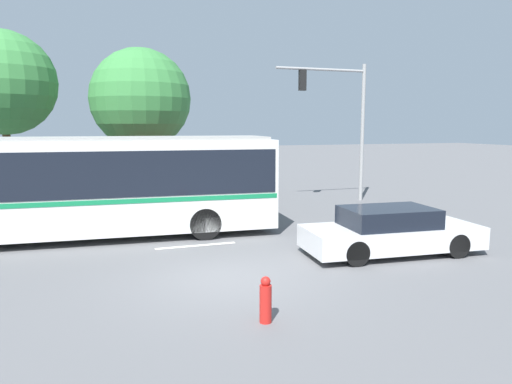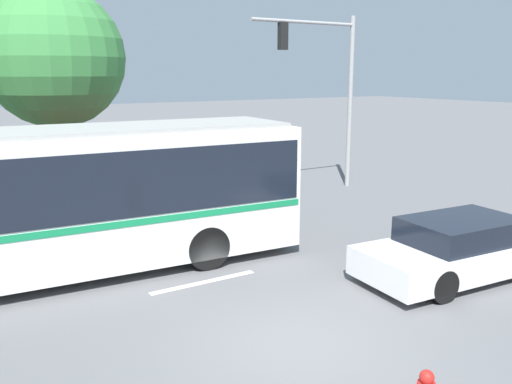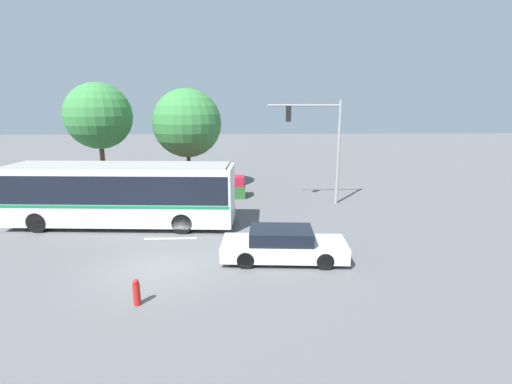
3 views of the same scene
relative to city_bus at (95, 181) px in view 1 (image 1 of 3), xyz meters
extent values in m
plane|color=#5B5B5E|center=(2.85, -5.21, -1.82)|extent=(140.00, 140.00, 0.00)
cube|color=silver|center=(0.01, 0.00, -0.15)|extent=(11.36, 3.20, 2.84)
cube|color=black|center=(0.01, 0.00, 0.31)|extent=(11.14, 3.22, 1.36)
cube|color=#147A47|center=(0.01, 0.00, -0.49)|extent=(11.25, 3.22, 0.14)
cube|color=#959592|center=(0.01, 0.00, 1.33)|extent=(10.90, 2.97, 0.10)
cylinder|color=black|center=(3.19, -1.29, -1.32)|extent=(1.02, 0.37, 1.00)
cylinder|color=black|center=(3.33, 0.86, -1.32)|extent=(1.02, 0.37, 1.00)
cube|color=silver|center=(7.71, -4.62, -1.33)|extent=(5.01, 2.21, 0.61)
cube|color=black|center=(7.59, -4.61, -0.77)|extent=(2.56, 1.81, 0.52)
cylinder|color=black|center=(9.28, -3.92, -1.49)|extent=(0.68, 0.27, 0.66)
cylinder|color=black|center=(9.16, -5.55, -1.49)|extent=(0.68, 0.27, 0.66)
cylinder|color=black|center=(6.31, -3.70, -1.49)|extent=(0.68, 0.27, 0.66)
cylinder|color=black|center=(6.19, -5.33, -1.49)|extent=(0.68, 0.27, 0.66)
cylinder|color=gray|center=(12.01, 4.05, 1.37)|extent=(0.18, 0.18, 6.37)
cylinder|color=gray|center=(9.82, 4.05, 4.22)|extent=(4.39, 0.12, 0.12)
cube|color=black|center=(8.89, 4.05, 3.72)|extent=(0.30, 0.22, 0.90)
cylinder|color=red|center=(8.89, 4.17, 4.02)|extent=(0.18, 0.02, 0.18)
cylinder|color=yellow|center=(8.89, 4.17, 3.72)|extent=(0.18, 0.02, 0.18)
cylinder|color=green|center=(8.89, 4.17, 3.42)|extent=(0.18, 0.02, 0.18)
cube|color=#286028|center=(3.03, 5.87, -1.41)|extent=(6.53, 1.22, 0.82)
cube|color=#B7192D|center=(3.03, 5.87, -0.69)|extent=(6.40, 1.16, 0.62)
cylinder|color=brown|center=(-3.55, 7.41, 0.06)|extent=(0.32, 0.32, 3.76)
sphere|color=#387F3D|center=(-3.55, 7.41, 3.54)|extent=(4.43, 4.43, 4.43)
cylinder|color=brown|center=(2.25, 8.25, -0.27)|extent=(0.29, 0.29, 3.10)
sphere|color=#387F3D|center=(2.25, 8.25, 3.02)|extent=(4.82, 4.82, 4.82)
cylinder|color=red|center=(2.81, -7.84, -1.47)|extent=(0.22, 0.22, 0.70)
sphere|color=red|center=(2.81, -7.84, -1.05)|extent=(0.18, 0.18, 0.18)
cube|color=silver|center=(2.74, -2.01, -1.81)|extent=(2.40, 0.16, 0.01)
cube|color=silver|center=(7.96, -2.28, -1.81)|extent=(2.40, 0.16, 0.01)
camera|label=1|loc=(0.00, -15.47, 1.72)|focal=33.06mm
camera|label=2|loc=(-2.02, -11.72, 2.51)|focal=38.12mm
camera|label=3|loc=(6.06, -18.21, 4.15)|focal=25.74mm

